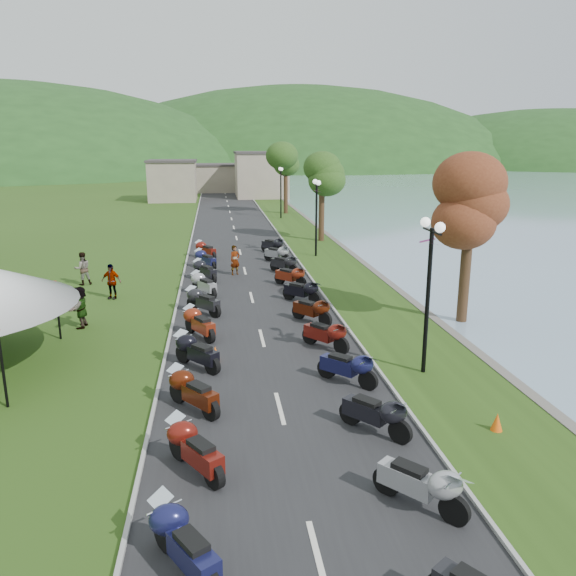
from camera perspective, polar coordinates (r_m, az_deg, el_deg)
name	(u,v)px	position (r m, az deg, el deg)	size (l,w,h in m)	color
road	(240,252)	(39.24, -4.90, 3.65)	(7.00, 120.00, 0.02)	#262628
hills_backdrop	(218,166)	(198.66, -7.12, 12.22)	(360.00, 120.00, 76.00)	#285621
far_building	(211,178)	(83.66, -7.81, 11.00)	(18.00, 16.00, 5.00)	gray
moto_row_left	(199,371)	(17.60, -9.07, -8.37)	(2.60, 42.93, 1.10)	#331411
moto_row_right	(318,322)	(22.09, 3.07, -3.42)	(2.60, 36.94, 1.10)	#331411
tree_lakeside	(469,229)	(24.20, 17.87, 5.74)	(2.84, 2.84, 7.90)	#345C1D
pedestrian_b	(84,285)	(31.99, -20.02, 0.32)	(0.86, 0.47, 1.77)	slate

